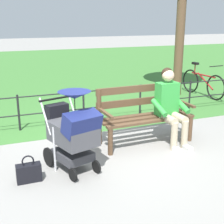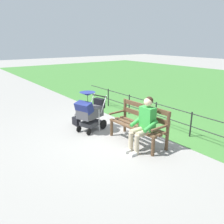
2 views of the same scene
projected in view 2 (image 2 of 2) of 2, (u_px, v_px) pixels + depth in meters
name	position (u px, v px, depth m)	size (l,w,h in m)	color
ground_plane	(119.00, 134.00, 6.40)	(60.00, 60.00, 0.00)	gray
park_bench	(140.00, 122.00, 5.78)	(1.62, 0.65, 0.96)	brown
person_on_bench	(144.00, 122.00, 5.32)	(0.54, 0.74, 1.28)	tan
stroller	(90.00, 111.00, 6.48)	(0.73, 0.98, 1.15)	black
handbag	(76.00, 121.00, 7.05)	(0.32, 0.14, 0.37)	black
park_fence	(163.00, 113.00, 6.88)	(7.63, 0.04, 0.70)	black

